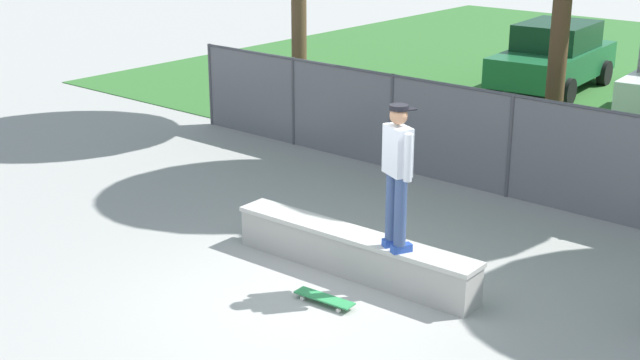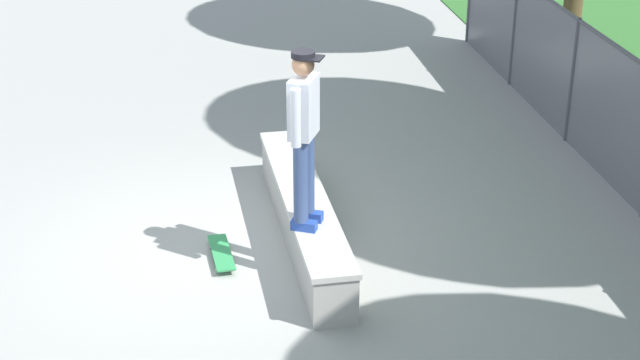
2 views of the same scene
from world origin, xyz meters
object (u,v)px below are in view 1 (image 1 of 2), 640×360
(skateboard, at_px, (324,298))
(car_green, at_px, (554,56))
(skateboarder, at_px, (397,170))
(concrete_ledge, at_px, (353,253))

(skateboard, relative_size, car_green, 0.19)
(skateboarder, height_order, skateboard, skateboarder)
(concrete_ledge, relative_size, car_green, 0.84)
(skateboarder, relative_size, car_green, 0.42)
(skateboarder, height_order, car_green, skateboarder)
(skateboarder, relative_size, skateboard, 2.27)
(concrete_ledge, xyz_separation_m, skateboard, (0.29, -0.93, -0.22))
(concrete_ledge, height_order, car_green, car_green)
(concrete_ledge, height_order, skateboarder, skateboarder)
(skateboarder, xyz_separation_m, skateboard, (-0.44, -0.84, -1.53))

